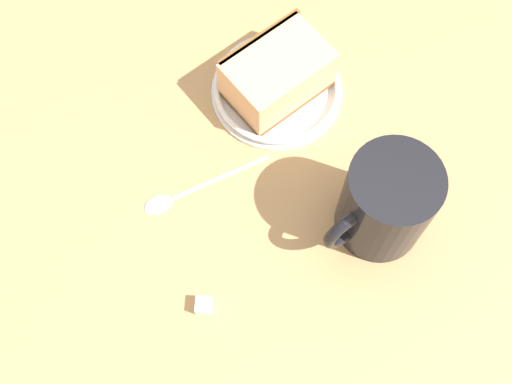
{
  "coord_description": "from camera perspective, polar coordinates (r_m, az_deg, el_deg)",
  "views": [
    {
      "loc": [
        27.48,
        4.2,
        62.9
      ],
      "look_at": [
        3.27,
        -0.0,
        3.0
      ],
      "focal_mm": 46.77,
      "sensor_mm": 36.0,
      "label": 1
    }
  ],
  "objects": [
    {
      "name": "small_plate",
      "position": [
        0.73,
        2.16,
        8.74
      ],
      "size": [
        14.2,
        14.2,
        1.49
      ],
      "color": "white",
      "rests_on": "ground_plane"
    },
    {
      "name": "tea_mug",
      "position": [
        0.63,
        10.99,
        -0.93
      ],
      "size": [
        9.71,
        9.89,
        10.77
      ],
      "color": "black",
      "rests_on": "ground_plane"
    },
    {
      "name": "sugar_cube",
      "position": [
        0.64,
        -4.5,
        -9.66
      ],
      "size": [
        1.66,
        1.66,
        1.51
      ],
      "primitive_type": "cube",
      "rotation": [
        0.0,
        0.0,
        0.11
      ],
      "color": "white",
      "rests_on": "ground_plane"
    },
    {
      "name": "cake_slice",
      "position": [
        0.7,
        2.1,
        10.09
      ],
      "size": [
        12.85,
        12.58,
        5.46
      ],
      "color": "brown",
      "rests_on": "small_plate"
    },
    {
      "name": "teaspoon",
      "position": [
        0.68,
        -6.46,
        -0.14
      ],
      "size": [
        9.09,
        11.99,
        0.8
      ],
      "color": "silver",
      "rests_on": "ground_plane"
    },
    {
      "name": "ground_plane",
      "position": [
        0.71,
        0.46,
        0.91
      ],
      "size": [
        156.95,
        156.95,
        3.83
      ],
      "primitive_type": "cube",
      "color": "tan"
    }
  ]
}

